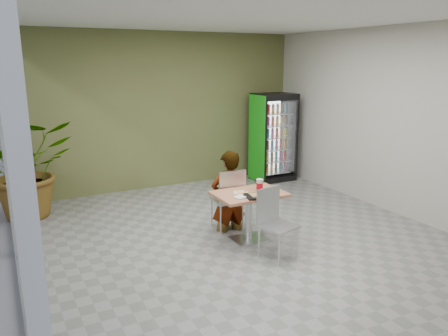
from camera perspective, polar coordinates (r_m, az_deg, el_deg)
The scene contains 13 objects.
ground at distance 6.48m, azimuth 3.15°, elevation -9.96°, with size 7.00×7.00×0.00m, color gray.
room_envelope at distance 6.01m, azimuth 3.35°, elevation 4.14°, with size 6.00×7.00×3.20m, color beige, non-canonical shape.
storefront_frame at distance 5.18m, azimuth -26.45°, elevation 1.13°, with size 0.10×7.00×3.20m, color #B7BABC, non-canonical shape.
dining_table at distance 6.41m, azimuth 3.29°, elevation -5.06°, with size 1.01×0.71×0.75m.
chair_far at distance 6.79m, azimuth 0.76°, elevation -3.57°, with size 0.47×0.48×0.99m.
chair_near at distance 5.97m, azimuth 6.45°, elevation -6.37°, with size 0.51×0.51×0.95m.
seated_woman at distance 6.86m, azimuth 0.60°, elevation -4.18°, with size 0.58×0.38×1.58m, color black.
pizza_plate at distance 6.31m, azimuth 2.22°, elevation -3.18°, with size 0.29×0.22×0.03m.
soda_cup at distance 6.42m, azimuth 4.67°, elevation -2.27°, with size 0.10×0.10×0.18m.
napkin_stack at distance 6.10m, azimuth 2.08°, elevation -3.84°, with size 0.14×0.14×0.02m, color silver.
cafeteria_tray at distance 6.17m, azimuth 4.71°, elevation -3.64°, with size 0.41×0.30×0.02m, color black.
beverage_fridge at distance 9.76m, azimuth 6.45°, elevation 4.01°, with size 0.88×0.68×1.92m.
potted_plant at distance 8.09m, azimuth -24.33°, elevation -0.16°, with size 1.49×1.28×1.65m, color #31712D.
Camera 1 is at (-3.05, -5.08, 2.61)m, focal length 35.00 mm.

